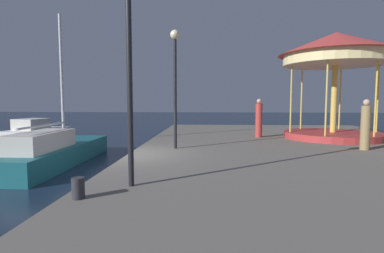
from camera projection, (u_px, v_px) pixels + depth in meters
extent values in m
plane|color=#162338|center=(129.00, 176.00, 10.55)|extent=(120.00, 120.00, 0.00)
cube|color=slate|center=(327.00, 168.00, 10.12)|extent=(13.49, 26.04, 0.80)
cube|color=#19606B|center=(57.00, 155.00, 12.57)|extent=(1.88, 7.19, 0.80)
cube|color=beige|center=(41.00, 141.00, 11.31)|extent=(1.30, 3.17, 0.67)
cylinder|color=silver|center=(62.00, 80.00, 12.93)|extent=(0.12, 0.12, 5.49)
cylinder|color=silver|center=(43.00, 126.00, 11.48)|extent=(0.11, 3.23, 0.08)
cube|color=white|center=(37.00, 135.00, 19.64)|extent=(2.84, 4.40, 0.82)
cube|color=beige|center=(32.00, 124.00, 19.16)|extent=(1.79, 2.04, 0.69)
cube|color=#4C6070|center=(42.00, 121.00, 20.02)|extent=(1.27, 0.33, 0.31)
cylinder|color=#B23333|center=(333.00, 135.00, 14.87)|extent=(4.63, 4.63, 0.30)
cylinder|color=gold|center=(334.00, 99.00, 14.72)|extent=(0.28, 0.28, 3.26)
cylinder|color=#F2E099|center=(336.00, 60.00, 14.56)|extent=(4.88, 4.88, 0.50)
cone|color=#C63D38|center=(336.00, 43.00, 14.49)|extent=(5.43, 5.43, 1.06)
cylinder|color=gold|center=(378.00, 99.00, 14.60)|extent=(0.08, 0.08, 3.26)
cylinder|color=gold|center=(340.00, 99.00, 16.43)|extent=(0.08, 0.08, 3.26)
cylinder|color=gold|center=(301.00, 99.00, 16.55)|extent=(0.08, 0.08, 3.26)
cylinder|color=gold|center=(291.00, 99.00, 14.84)|extent=(0.08, 0.08, 3.26)
cylinder|color=gold|center=(326.00, 99.00, 13.00)|extent=(0.08, 0.08, 3.26)
cylinder|color=gold|center=(376.00, 99.00, 12.88)|extent=(0.08, 0.08, 3.26)
cylinder|color=black|center=(130.00, 92.00, 6.36)|extent=(0.12, 0.12, 4.05)
cylinder|color=black|center=(175.00, 95.00, 11.51)|extent=(0.12, 0.12, 4.14)
sphere|color=#F9E5B2|center=(175.00, 35.00, 11.32)|extent=(0.36, 0.36, 0.36)
cylinder|color=#2D2D33|center=(78.00, 188.00, 5.66)|extent=(0.24, 0.24, 0.40)
cylinder|color=#937A4C|center=(365.00, 128.00, 11.27)|extent=(0.34, 0.34, 1.66)
sphere|color=tan|center=(367.00, 102.00, 11.19)|extent=(0.24, 0.24, 0.24)
cylinder|color=#B23833|center=(259.00, 120.00, 15.25)|extent=(0.34, 0.34, 1.70)
sphere|color=tan|center=(259.00, 101.00, 15.17)|extent=(0.24, 0.24, 0.24)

